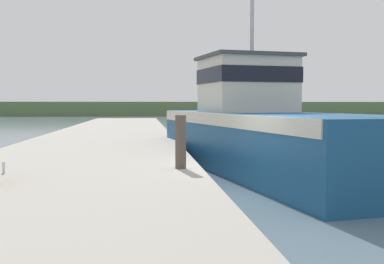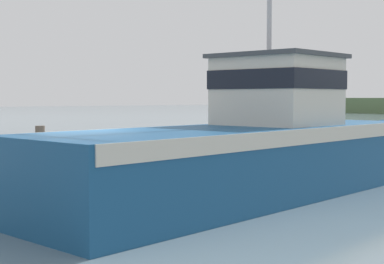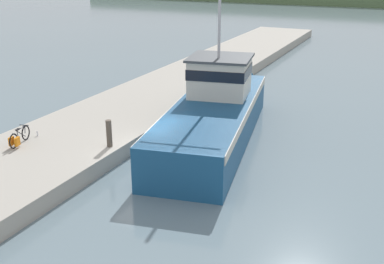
{
  "view_description": "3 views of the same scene",
  "coord_description": "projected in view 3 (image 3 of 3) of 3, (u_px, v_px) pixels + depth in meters",
  "views": [
    {
      "loc": [
        -2.53,
        -11.39,
        2.23
      ],
      "look_at": [
        -1.07,
        3.03,
        1.39
      ],
      "focal_mm": 45.0,
      "sensor_mm": 36.0,
      "label": 1
    },
    {
      "loc": [
        13.23,
        -6.51,
        2.73
      ],
      "look_at": [
        0.15,
        3.3,
        1.77
      ],
      "focal_mm": 55.0,
      "sensor_mm": 36.0,
      "label": 2
    },
    {
      "loc": [
        10.11,
        -16.92,
        8.74
      ],
      "look_at": [
        0.93,
        2.7,
        0.81
      ],
      "focal_mm": 45.0,
      "sensor_mm": 36.0,
      "label": 3
    }
  ],
  "objects": [
    {
      "name": "dock_pier",
      "position": [
        70.0,
        142.0,
        22.99
      ],
      "size": [
        6.16,
        80.0,
        0.74
      ],
      "primitive_type": "cube",
      "color": "#A39E93",
      "rests_on": "ground_plane"
    },
    {
      "name": "water_bottle_by_bike",
      "position": [
        37.0,
        133.0,
        22.72
      ],
      "size": [
        0.06,
        0.06,
        0.24
      ],
      "primitive_type": "cylinder",
      "color": "silver",
      "rests_on": "dock_pier"
    },
    {
      "name": "fishing_boat_main",
      "position": [
        216.0,
        110.0,
        24.38
      ],
      "size": [
        5.93,
        15.54,
        9.71
      ],
      "rotation": [
        0.0,
        0.0,
        0.18
      ],
      "color": "navy",
      "rests_on": "ground_plane"
    },
    {
      "name": "ground_plane",
      "position": [
        147.0,
        165.0,
        21.42
      ],
      "size": [
        320.0,
        320.0,
        0.0
      ],
      "primitive_type": "plane",
      "color": "slate"
    },
    {
      "name": "bicycle_touring",
      "position": [
        18.0,
        138.0,
        21.52
      ],
      "size": [
        0.69,
        1.72,
        0.76
      ],
      "rotation": [
        0.0,
        0.0,
        0.26
      ],
      "color": "black",
      "rests_on": "dock_pier"
    },
    {
      "name": "mooring_post",
      "position": [
        109.0,
        133.0,
        21.29
      ],
      "size": [
        0.25,
        0.25,
        1.24
      ],
      "primitive_type": "cylinder",
      "color": "#51473D",
      "rests_on": "dock_pier"
    }
  ]
}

